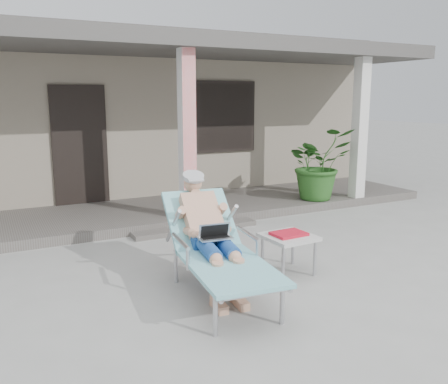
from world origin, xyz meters
TOP-DOWN VIEW (x-y plane):
  - ground at (0.00, 0.00)m, footprint 60.00×60.00m
  - house at (0.00, 6.50)m, footprint 10.40×5.40m
  - porch_deck at (0.00, 3.00)m, footprint 10.00×2.00m
  - porch_overhang at (0.00, 2.95)m, footprint 10.00×2.30m
  - porch_step at (0.00, 1.85)m, footprint 2.00×0.30m
  - lounger at (-0.75, -0.34)m, footprint 0.95×2.03m
  - side_table at (0.25, -0.29)m, footprint 0.58×0.58m
  - potted_palm at (2.73, 2.36)m, footprint 1.28×1.13m

SIDE VIEW (x-z plane):
  - ground at x=0.00m, z-range 0.00..0.00m
  - porch_step at x=0.00m, z-range 0.00..0.07m
  - porch_deck at x=0.00m, z-range 0.00..0.15m
  - side_table at x=0.25m, z-range 0.17..0.66m
  - lounger at x=-0.75m, z-range 0.15..1.43m
  - potted_palm at x=2.73m, z-range 0.15..1.49m
  - house at x=0.00m, z-range 0.02..3.32m
  - porch_overhang at x=0.00m, z-range 1.36..4.21m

